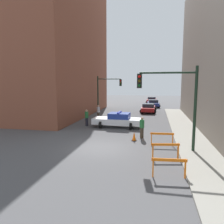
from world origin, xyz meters
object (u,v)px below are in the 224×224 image
at_px(parked_car_mid, 153,103).
at_px(barrier_front, 169,165).
at_px(pedestrian_corner, 98,112).
at_px(pedestrian_sidewalk, 142,127).
at_px(traffic_light_far, 106,89).
at_px(parked_car_far, 152,100).
at_px(police_car, 118,120).
at_px(traffic_light_near, 176,96).
at_px(traffic_cone, 134,137).
at_px(pedestrian_crossing, 87,117).
at_px(parked_car_near, 148,108).
at_px(barrier_mid, 166,148).
at_px(barrier_back, 162,137).

height_order(parked_car_mid, barrier_front, parked_car_mid).
bearing_deg(pedestrian_corner, pedestrian_sidewalk, 124.67).
xyz_separation_m(traffic_light_far, parked_car_far, (6.06, 17.17, -2.72)).
xyz_separation_m(police_car, pedestrian_sidewalk, (2.56, -3.75, 0.14)).
xyz_separation_m(traffic_light_near, traffic_cone, (-2.71, 2.02, -3.21)).
relative_size(traffic_light_far, barrier_front, 3.25).
xyz_separation_m(traffic_light_near, pedestrian_corner, (-7.85, 11.00, -2.67)).
relative_size(parked_car_mid, pedestrian_crossing, 2.68).
relative_size(traffic_light_near, pedestrian_crossing, 3.13).
bearing_deg(pedestrian_crossing, traffic_light_far, 172.95).
bearing_deg(traffic_light_near, barrier_front, -97.33).
height_order(traffic_light_near, barrier_front, traffic_light_near).
bearing_deg(police_car, parked_car_near, -11.24).
distance_m(barrier_mid, traffic_cone, 4.14).
bearing_deg(traffic_light_far, police_car, -69.86).
height_order(traffic_light_near, traffic_cone, traffic_light_near).
relative_size(police_car, parked_car_mid, 1.07).
height_order(barrier_front, barrier_back, same).
distance_m(pedestrian_sidewalk, barrier_back, 2.36).
xyz_separation_m(barrier_front, barrier_mid, (-0.05, 2.53, 0.00)).
height_order(pedestrian_corner, barrier_back, pedestrian_corner).
bearing_deg(parked_car_mid, pedestrian_corner, -119.03).
xyz_separation_m(parked_car_far, traffic_cone, (-0.73, -30.78, -0.36)).
distance_m(pedestrian_crossing, barrier_front, 13.03).
bearing_deg(pedestrian_sidewalk, traffic_light_near, 122.09).
bearing_deg(barrier_back, parked_car_far, 92.31).
xyz_separation_m(pedestrian_crossing, traffic_cone, (5.20, -4.66, -0.54)).
bearing_deg(barrier_back, pedestrian_sidewalk, 129.69).
xyz_separation_m(traffic_light_near, barrier_mid, (-0.57, -1.52, -2.91)).
bearing_deg(traffic_light_near, traffic_light_far, 117.20).
relative_size(pedestrian_crossing, pedestrian_corner, 1.00).
bearing_deg(parked_car_near, traffic_light_near, -81.58).
bearing_deg(barrier_front, parked_car_near, 94.37).
distance_m(police_car, parked_car_near, 11.44).
xyz_separation_m(pedestrian_corner, barrier_front, (7.33, -15.05, -0.24)).
xyz_separation_m(police_car, pedestrian_crossing, (-3.16, -0.01, 0.14)).
distance_m(traffic_light_far, police_car, 9.89).
bearing_deg(parked_car_mid, traffic_cone, -98.10).
xyz_separation_m(parked_car_far, pedestrian_corner, (-5.88, -21.79, 0.19)).
distance_m(parked_car_near, barrier_back, 16.76).
relative_size(traffic_light_far, barrier_back, 3.25).
bearing_deg(traffic_light_far, barrier_back, -63.15).
distance_m(police_car, traffic_cone, 5.12).
xyz_separation_m(parked_car_near, pedestrian_crossing, (-5.72, -11.16, 0.19)).
distance_m(traffic_light_near, pedestrian_corner, 13.78).
height_order(pedestrian_sidewalk, barrier_back, pedestrian_sidewalk).
bearing_deg(parked_car_near, barrier_front, -84.22).
bearing_deg(pedestrian_sidewalk, pedestrian_crossing, -37.79).
relative_size(traffic_light_near, parked_car_far, 1.19).
xyz_separation_m(pedestrian_crossing, pedestrian_corner, (0.06, 4.32, 0.00)).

